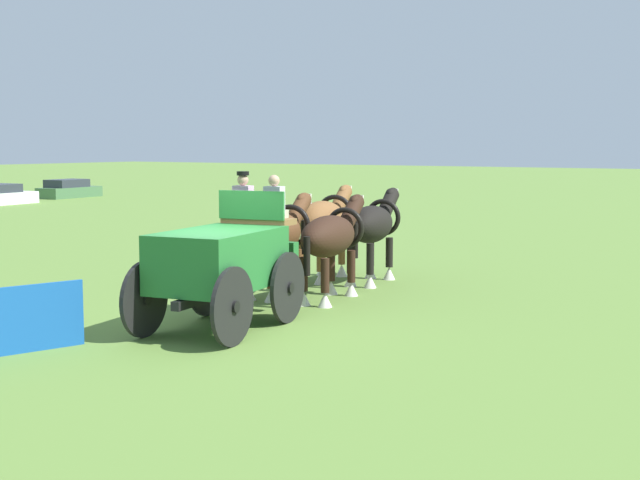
# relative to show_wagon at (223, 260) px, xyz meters

# --- Properties ---
(ground_plane) EXTENTS (220.00, 220.00, 0.00)m
(ground_plane) POSITION_rel_show_wagon_xyz_m (-0.16, -0.02, -1.25)
(ground_plane) COLOR olive
(show_wagon) EXTENTS (5.72, 2.34, 2.82)m
(show_wagon) POSITION_rel_show_wagon_xyz_m (0.00, 0.00, 0.00)
(show_wagon) COLOR #236B2D
(show_wagon) RESTS_ON ground
(draft_horse_rear_near) EXTENTS (2.96, 1.24, 2.22)m
(draft_horse_rear_near) POSITION_rel_show_wagon_xyz_m (3.35, 1.17, 0.09)
(draft_horse_rear_near) COLOR brown
(draft_horse_rear_near) RESTS_ON ground
(draft_horse_rear_off) EXTENTS (3.14, 1.20, 2.20)m
(draft_horse_rear_off) POSITION_rel_show_wagon_xyz_m (3.56, -0.11, 0.09)
(draft_horse_rear_off) COLOR #331E14
(draft_horse_rear_off) RESTS_ON ground
(draft_horse_lead_near) EXTENTS (2.99, 1.28, 2.29)m
(draft_horse_lead_near) POSITION_rel_show_wagon_xyz_m (5.92, 1.57, 0.16)
(draft_horse_lead_near) COLOR brown
(draft_horse_lead_near) RESTS_ON ground
(draft_horse_lead_off) EXTENTS (2.99, 1.19, 2.24)m
(draft_horse_lead_off) POSITION_rel_show_wagon_xyz_m (6.13, 0.28, 0.12)
(draft_horse_lead_off) COLOR black
(draft_horse_lead_off) RESTS_ON ground
(parked_vehicle_g) EXTENTS (4.28, 2.07, 1.15)m
(parked_vehicle_g) POSITION_rel_show_wagon_xyz_m (25.40, 32.75, -0.76)
(parked_vehicle_g) COLOR #477047
(parked_vehicle_g) RESTS_ON ground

